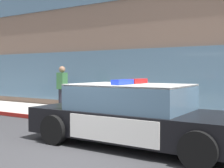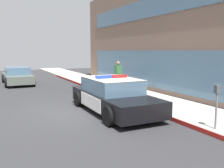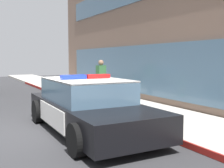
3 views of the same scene
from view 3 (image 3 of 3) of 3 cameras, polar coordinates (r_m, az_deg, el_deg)
The scene contains 6 objects.
ground at distance 7.93m, azimuth -14.90°, elevation -8.91°, with size 48.00×48.00×0.00m, color #303033.
sidewalk at distance 9.47m, azimuth 7.82°, elevation -6.02°, with size 48.00×2.63×0.15m, color #B2ADA3.
curb_red_paint at distance 8.76m, azimuth 0.73°, elevation -6.88°, with size 28.80×0.04×0.14m, color maroon.
police_cruiser at distance 7.35m, azimuth -4.94°, elevation -4.45°, with size 5.02×2.19×1.49m.
fire_hydrant at distance 10.85m, azimuth -2.31°, elevation -2.25°, with size 0.34×0.39×0.73m.
pedestrian_on_sidewalk at distance 12.42m, azimuth -2.28°, elevation 1.07°, with size 0.34×0.45×1.71m.
Camera 3 is at (7.50, -1.74, 1.91)m, focal length 44.43 mm.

